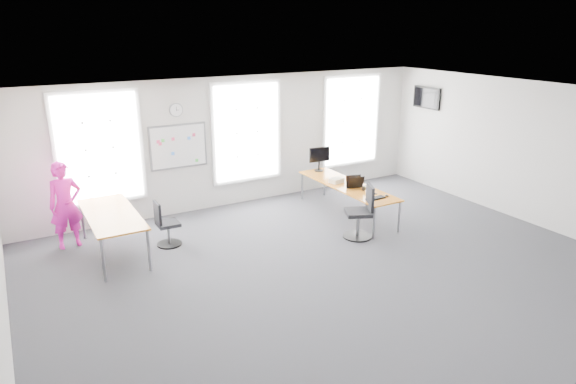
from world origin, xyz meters
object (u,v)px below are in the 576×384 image
desk_right (347,187)px  person (66,205)px  desk_left (111,217)px  headphones (367,188)px  chair_left (165,226)px  keyboard (376,198)px  monitor (319,157)px  chair_right (361,215)px

desk_right → person: (-5.66, 1.22, 0.18)m
desk_left → headphones: headphones is taller
chair_left → headphones: size_ratio=4.52×
keyboard → monitor: (0.13, 2.31, 0.34)m
chair_right → monitor: bearing=-168.7°
chair_left → monitor: 4.24m
desk_right → chair_right: (-0.50, -1.20, -0.18)m
person → headphones: bearing=-23.4°
headphones → monitor: size_ratio=0.34×
keyboard → person: bearing=150.7°
desk_right → monitor: size_ratio=4.90×
chair_right → headphones: 0.95m
desk_left → monitor: 5.12m
desk_left → person: 1.03m
desk_right → chair_right: bearing=-112.8°
chair_right → keyboard: chair_right is taller
keyboard → chair_right: bearing=-172.0°
keyboard → monitor: size_ratio=0.75×
desk_left → keyboard: bearing=-17.2°
keyboard → headphones: 0.57m
headphones → monitor: (-0.06, 1.77, 0.30)m
desk_right → desk_left: bearing=174.9°
headphones → monitor: bearing=97.2°
chair_right → monitor: (0.56, 2.43, 0.58)m
desk_left → desk_right: bearing=-5.1°
keyboard → headphones: (0.19, 0.54, 0.04)m
monitor → headphones: bearing=-82.7°
chair_left → headphones: chair_left is taller
desk_right → chair_left: 4.06m
chair_left → person: person is taller
chair_left → headphones: 4.26m
desk_left → chair_right: 4.78m
person → monitor: 5.73m
keyboard → desk_right: bearing=79.5°
chair_left → keyboard: size_ratio=2.05×
chair_left → person: 1.90m
person → keyboard: person is taller
desk_right → desk_left: (-4.99, 0.45, 0.08)m
chair_left → keyboard: chair_left is taller
chair_right → person: size_ratio=0.65×
monitor → keyboard: bearing=-87.8°
desk_right → keyboard: (-0.07, -1.08, 0.06)m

